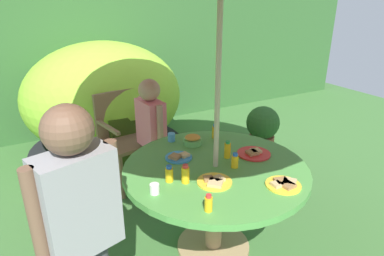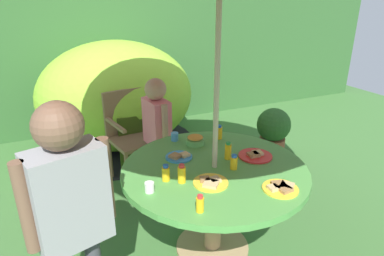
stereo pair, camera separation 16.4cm
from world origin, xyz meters
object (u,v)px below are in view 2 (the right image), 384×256
object	(u,v)px
potted_plant	(273,131)
juice_bottle_center_front	(200,204)
juice_bottle_front_edge	(234,162)
juice_bottle_center_back	(182,174)
wooden_chair	(131,131)
cup_far	(149,187)
child_in_grey_shirt	(70,198)
plate_near_left	(179,156)
garden_table	(214,183)
child_in_pink_shirt	(157,123)
plate_far_left	(211,182)
juice_bottle_back_edge	(219,132)
plate_far_right	(281,188)
juice_bottle_mid_left	(166,173)
juice_bottle_mid_right	(228,151)
cup_near	(175,137)
snack_bowl	(195,140)
dome_tent	(117,95)
plate_near_right	(255,155)

from	to	relation	value
potted_plant	juice_bottle_center_front	xyz separation A→B (m)	(-1.68, -1.52, 0.42)
juice_bottle_front_edge	juice_bottle_center_back	bearing A→B (deg)	-177.45
wooden_chair	cup_far	bearing A→B (deg)	-110.99
child_in_grey_shirt	plate_near_left	xyz separation A→B (m)	(0.79, 0.50, -0.16)
cup_far	garden_table	bearing A→B (deg)	13.30
plate_near_left	juice_bottle_front_edge	size ratio (longest dim) A/B	1.84
cup_far	child_in_pink_shirt	bearing A→B (deg)	69.30
plate_far_left	juice_bottle_back_edge	bearing A→B (deg)	57.58
plate_far_right	juice_bottle_back_edge	world-z (taller)	juice_bottle_back_edge
juice_bottle_mid_left	garden_table	bearing A→B (deg)	5.19
juice_bottle_mid_right	cup_near	xyz separation A→B (m)	(-0.23, 0.46, -0.03)
plate_far_left	juice_bottle_center_back	size ratio (longest dim) A/B	1.78
snack_bowl	dome_tent	bearing A→B (deg)	97.33
snack_bowl	juice_bottle_mid_right	xyz separation A→B (m)	(0.11, -0.33, 0.03)
dome_tent	juice_bottle_mid_left	distance (m)	2.29
juice_bottle_center_back	juice_bottle_back_edge	distance (m)	0.76
juice_bottle_mid_right	juice_bottle_mid_left	bearing A→B (deg)	-168.59
plate_near_left	juice_bottle_mid_left	size ratio (longest dim) A/B	1.76
snack_bowl	juice_bottle_mid_left	size ratio (longest dim) A/B	1.31
plate_near_right	plate_near_left	distance (m)	0.57
child_in_pink_shirt	plate_near_left	world-z (taller)	child_in_pink_shirt
wooden_chair	child_in_grey_shirt	bearing A→B (deg)	-125.08
juice_bottle_mid_left	child_in_grey_shirt	bearing A→B (deg)	-157.92
plate_near_right	juice_bottle_back_edge	size ratio (longest dim) A/B	2.10
cup_far	juice_bottle_center_back	bearing A→B (deg)	6.10
potted_plant	garden_table	bearing A→B (deg)	-141.13
child_in_pink_shirt	juice_bottle_mid_right	distance (m)	0.90
juice_bottle_front_edge	juice_bottle_back_edge	world-z (taller)	juice_bottle_back_edge
plate_near_right	juice_bottle_center_front	distance (m)	0.80
child_in_pink_shirt	juice_bottle_center_back	bearing A→B (deg)	-16.44
juice_bottle_center_front	juice_bottle_center_back	xyz separation A→B (m)	(0.03, 0.33, 0.01)
child_in_pink_shirt	plate_near_left	xyz separation A→B (m)	(-0.06, -0.71, -0.01)
potted_plant	juice_bottle_mid_right	bearing A→B (deg)	-139.82
child_in_pink_shirt	child_in_grey_shirt	xyz separation A→B (m)	(-0.85, -1.21, 0.15)
juice_bottle_front_edge	juice_bottle_back_edge	xyz separation A→B (m)	(0.16, 0.50, 0.01)
dome_tent	cup_near	world-z (taller)	dome_tent
cup_far	potted_plant	bearing A→B (deg)	33.08
juice_bottle_mid_right	juice_bottle_back_edge	world-z (taller)	juice_bottle_mid_right
potted_plant	juice_bottle_back_edge	world-z (taller)	juice_bottle_back_edge
juice_bottle_center_front	cup_near	size ratio (longest dim) A/B	1.53
juice_bottle_center_front	potted_plant	bearing A→B (deg)	42.24
dome_tent	juice_bottle_center_front	size ratio (longest dim) A/B	20.31
garden_table	juice_bottle_mid_right	size ratio (longest dim) A/B	9.81
plate_far_right	juice_bottle_front_edge	xyz separation A→B (m)	(-0.13, 0.35, 0.04)
snack_bowl	juice_bottle_front_edge	size ratio (longest dim) A/B	1.37
wooden_chair	juice_bottle_center_front	xyz separation A→B (m)	(-0.05, -1.74, 0.22)
child_in_grey_shirt	plate_far_right	bearing A→B (deg)	-23.14
child_in_grey_shirt	plate_far_right	xyz separation A→B (m)	(1.20, -0.15, -0.16)
juice_bottle_front_edge	plate_near_right	bearing A→B (deg)	21.57
child_in_pink_shirt	juice_bottle_center_back	distance (m)	1.05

